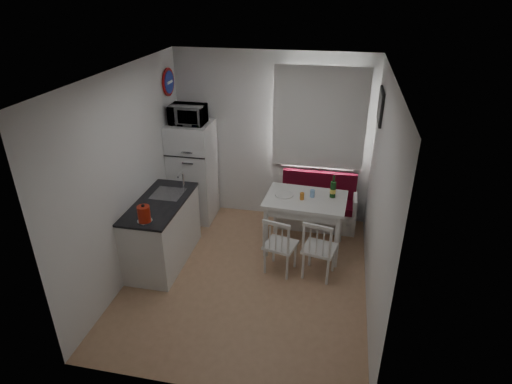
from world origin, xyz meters
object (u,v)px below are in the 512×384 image
at_px(bench, 317,209).
at_px(dining_table, 306,204).
at_px(kettle, 144,214).
at_px(chair_left, 280,241).
at_px(kitchen_counter, 163,231).
at_px(wine_bottle, 333,187).
at_px(microwave, 188,114).
at_px(fridge, 193,172).
at_px(chair_right, 320,245).

height_order(bench, dining_table, bench).
xyz_separation_m(dining_table, kettle, (-1.79, -1.18, 0.30)).
height_order(bench, chair_left, bench).
distance_m(kitchen_counter, wine_bottle, 2.37).
relative_size(dining_table, wine_bottle, 3.54).
height_order(dining_table, chair_left, dining_table).
bearing_deg(bench, dining_table, -100.55).
bearing_deg(bench, microwave, -175.38).
bearing_deg(wine_bottle, chair_left, -128.50).
bearing_deg(dining_table, kettle, -143.10).
height_order(bench, wine_bottle, wine_bottle).
height_order(kitchen_counter, bench, kitchen_counter).
bearing_deg(wine_bottle, kettle, -148.97).
bearing_deg(dining_table, fridge, 165.18).
bearing_deg(wine_bottle, fridge, 167.11).
distance_m(kitchen_counter, dining_table, 1.96).
relative_size(kitchen_counter, microwave, 2.59).
xyz_separation_m(microwave, wine_bottle, (2.17, -0.45, -0.74)).
bearing_deg(dining_table, chair_right, -65.82).
distance_m(fridge, wine_bottle, 2.23).
height_order(fridge, wine_bottle, fridge).
bearing_deg(chair_left, kitchen_counter, -166.67).
relative_size(microwave, wine_bottle, 1.60).
distance_m(bench, chair_left, 1.43).
relative_size(kitchen_counter, bench, 1.12).
bearing_deg(wine_bottle, microwave, 168.38).
distance_m(fridge, microwave, 0.93).
bearing_deg(fridge, dining_table, -18.16).
relative_size(kitchen_counter, fridge, 0.84).
height_order(bench, chair_right, bench).
distance_m(bench, kettle, 2.79).
bearing_deg(kitchen_counter, chair_left, -0.19).
bearing_deg(kitchen_counter, microwave, 89.06).
relative_size(chair_right, wine_bottle, 1.45).
bearing_deg(microwave, bench, 4.62).
height_order(dining_table, wine_bottle, wine_bottle).
distance_m(dining_table, fridge, 1.91).
bearing_deg(chair_right, dining_table, 122.44).
bearing_deg(chair_right, kitchen_counter, -168.61).
xyz_separation_m(bench, kettle, (-1.92, -1.89, 0.74)).
bearing_deg(bench, chair_right, -84.99).
relative_size(bench, chair_right, 2.56).
distance_m(dining_table, chair_right, 0.73).
bearing_deg(fridge, kitchen_counter, -90.90).
bearing_deg(kettle, bench, 44.56).
height_order(chair_right, microwave, microwave).
height_order(bench, fridge, fridge).
bearing_deg(microwave, fridge, 90.00).
height_order(chair_left, wine_bottle, wine_bottle).
xyz_separation_m(fridge, kettle, (0.03, -1.78, 0.23)).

